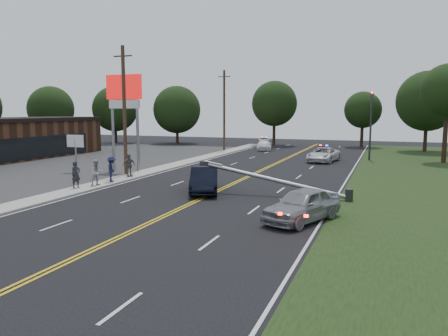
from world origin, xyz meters
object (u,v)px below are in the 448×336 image
at_px(fallen_streetlight, 281,181).
at_px(emergency_a, 323,155).
at_px(waiting_sedan, 302,205).
at_px(crashed_sedan, 204,180).
at_px(pylon_sign, 124,99).
at_px(small_sign, 75,144).
at_px(utility_pole_far, 224,110).
at_px(bystander_b, 97,172).
at_px(utility_pole_mid, 124,111).
at_px(bystander_d, 129,165).
at_px(bystander_a, 76,175).
at_px(bystander_c, 112,169).
at_px(emergency_b, 264,145).
at_px(traffic_signal, 371,119).

distance_m(fallen_streetlight, emergency_a, 18.83).
bearing_deg(waiting_sedan, crashed_sedan, 167.37).
bearing_deg(fallen_streetlight, pylon_sign, 157.78).
distance_m(small_sign, utility_pole_far, 22.68).
height_order(fallen_streetlight, bystander_b, fallen_streetlight).
distance_m(utility_pole_mid, bystander_d, 4.34).
xyz_separation_m(crashed_sedan, bystander_d, (-7.61, 3.31, 0.20)).
relative_size(crashed_sedan, waiting_sedan, 1.04).
bearing_deg(waiting_sedan, pylon_sign, 168.83).
height_order(crashed_sedan, bystander_a, bystander_a).
bearing_deg(bystander_c, crashed_sedan, -121.98).
relative_size(pylon_sign, small_sign, 2.58).
bearing_deg(pylon_sign, emergency_b, 76.56).
bearing_deg(waiting_sedan, bystander_a, -168.15).
relative_size(small_sign, crashed_sedan, 0.65).
height_order(pylon_sign, emergency_a, pylon_sign).
bearing_deg(bystander_a, emergency_a, -13.11).
xyz_separation_m(small_sign, bystander_c, (5.97, -3.57, -1.32)).
bearing_deg(emergency_b, utility_pole_mid, -114.64).
bearing_deg(utility_pole_mid, bystander_c, -71.89).
distance_m(emergency_b, bystander_d, 26.56).
bearing_deg(emergency_a, bystander_d, -119.43).
height_order(bystander_b, bystander_d, bystander_b).
xyz_separation_m(traffic_signal, emergency_b, (-13.24, 7.29, -3.55)).
bearing_deg(bystander_c, utility_pole_far, -23.14).
distance_m(small_sign, bystander_a, 8.46).
bearing_deg(bystander_d, bystander_a, -154.14).
bearing_deg(emergency_a, utility_pole_mid, -123.49).
bearing_deg(traffic_signal, utility_pole_mid, -134.20).
distance_m(crashed_sedan, bystander_b, 7.47).
relative_size(fallen_streetlight, bystander_c, 5.26).
bearing_deg(crashed_sedan, bystander_c, 152.37).
xyz_separation_m(small_sign, utility_pole_far, (4.80, 22.00, 2.75)).
distance_m(small_sign, bystander_d, 6.01).
height_order(crashed_sedan, bystander_d, bystander_d).
bearing_deg(utility_pole_far, bystander_d, -87.62).
xyz_separation_m(pylon_sign, bystander_b, (2.45, -7.22, -5.00)).
height_order(utility_pole_mid, crashed_sedan, utility_pole_mid).
bearing_deg(bystander_c, small_sign, 33.35).
xyz_separation_m(traffic_signal, emergency_a, (-4.24, -3.17, -3.50)).
distance_m(bystander_a, bystander_b, 1.43).
relative_size(emergency_b, bystander_d, 2.59).
bearing_deg(fallen_streetlight, utility_pole_mid, 163.36).
xyz_separation_m(fallen_streetlight, utility_pole_mid, (-13.39, 4.00, 4.17)).
bearing_deg(emergency_b, small_sign, -124.79).
relative_size(pylon_sign, fallen_streetlight, 0.85).
relative_size(traffic_signal, emergency_b, 1.57).
height_order(pylon_sign, waiting_sedan, pylon_sign).
xyz_separation_m(utility_pole_far, emergency_b, (4.26, 3.28, -4.43)).
bearing_deg(utility_pole_far, fallen_streetlight, -62.76).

